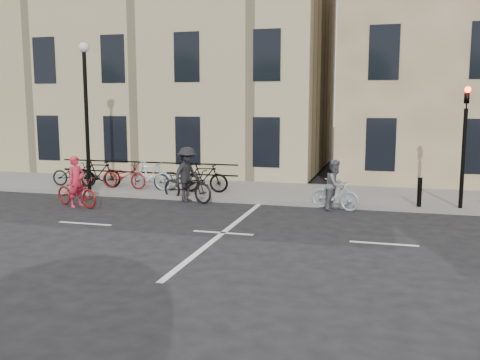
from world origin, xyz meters
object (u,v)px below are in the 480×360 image
(lamp_post, at_px, (86,98))
(cyclist_grey, at_px, (335,190))
(cyclist_pink, at_px, (77,189))
(cyclist_dark, at_px, (187,180))
(traffic_light, at_px, (465,132))

(lamp_post, height_order, cyclist_grey, lamp_post)
(cyclist_pink, distance_m, cyclist_dark, 3.59)
(cyclist_pink, height_order, cyclist_grey, cyclist_pink)
(cyclist_dark, bearing_deg, cyclist_pink, 139.82)
(cyclist_grey, bearing_deg, cyclist_pink, 123.66)
(lamp_post, bearing_deg, traffic_light, -0.27)
(traffic_light, bearing_deg, cyclist_grey, -171.75)
(lamp_post, distance_m, cyclist_grey, 9.43)
(lamp_post, xyz_separation_m, cyclist_pink, (0.91, -2.27, -2.92))
(cyclist_pink, distance_m, cyclist_grey, 8.23)
(traffic_light, bearing_deg, cyclist_dark, -177.09)
(cyclist_pink, bearing_deg, traffic_light, -60.72)
(lamp_post, xyz_separation_m, cyclist_dark, (4.03, -0.50, -2.76))
(cyclist_pink, relative_size, cyclist_dark, 0.88)
(traffic_light, relative_size, cyclist_grey, 2.32)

